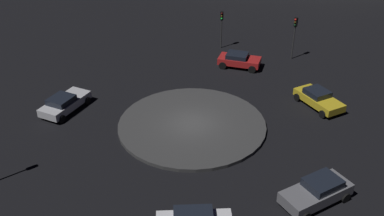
% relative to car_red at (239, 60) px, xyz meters
% --- Properties ---
extents(ground_plane, '(116.61, 116.61, 0.00)m').
position_rel_car_red_xyz_m(ground_plane, '(-9.81, -5.79, -0.74)').
color(ground_plane, black).
extents(roundabout_island, '(11.18, 11.18, 0.26)m').
position_rel_car_red_xyz_m(roundabout_island, '(-9.81, -5.79, -0.61)').
color(roundabout_island, '#383838').
rests_on(roundabout_island, ground_plane).
extents(car_red, '(3.84, 4.27, 1.37)m').
position_rel_car_red_xyz_m(car_red, '(0.00, 0.00, 0.00)').
color(car_red, red).
rests_on(car_red, ground_plane).
extents(car_grey, '(4.53, 2.41, 1.51)m').
position_rel_car_red_xyz_m(car_grey, '(-8.72, -16.78, 0.03)').
color(car_grey, slate).
rests_on(car_grey, ground_plane).
extents(car_yellow, '(2.55, 4.45, 1.36)m').
position_rel_car_red_xyz_m(car_yellow, '(0.24, -9.42, -0.04)').
color(car_yellow, gold).
rests_on(car_yellow, ground_plane).
extents(car_silver, '(4.71, 3.70, 1.37)m').
position_rel_car_red_xyz_m(car_silver, '(-16.69, 2.02, -0.03)').
color(car_silver, silver).
rests_on(car_silver, ground_plane).
extents(traffic_light_east, '(0.39, 0.35, 4.29)m').
position_rel_car_red_xyz_m(traffic_light_east, '(5.52, -1.70, 2.31)').
color(traffic_light_east, '#2D2D2D').
rests_on(traffic_light_east, ground_plane).
extents(traffic_light_northeast, '(0.39, 0.38, 3.97)m').
position_rel_car_red_xyz_m(traffic_light_northeast, '(1.59, 4.64, 2.09)').
color(traffic_light_northeast, '#2D2D2D').
rests_on(traffic_light_northeast, ground_plane).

